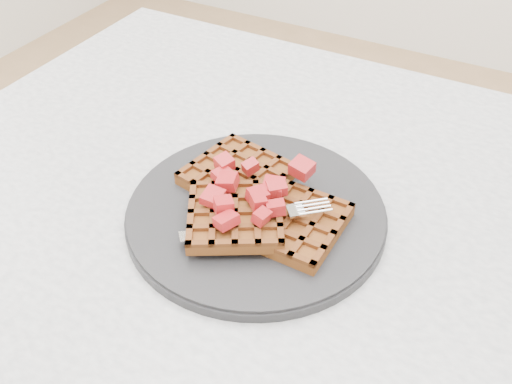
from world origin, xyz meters
TOP-DOWN VIEW (x-y plane):
  - table at (0.00, 0.00)m, footprint 1.20×0.80m
  - plate at (-0.10, -0.04)m, footprint 0.31×0.31m
  - waffles at (-0.10, -0.04)m, footprint 0.21×0.21m
  - strawberry_pile at (-0.10, -0.04)m, footprint 0.15×0.15m
  - fork at (-0.07, -0.07)m, footprint 0.15×0.14m

SIDE VIEW (x-z plane):
  - table at x=0.00m, z-range 0.26..1.01m
  - plate at x=-0.10m, z-range 0.75..0.77m
  - fork at x=-0.07m, z-range 0.77..0.78m
  - waffles at x=-0.10m, z-range 0.76..0.79m
  - strawberry_pile at x=-0.10m, z-range 0.79..0.82m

